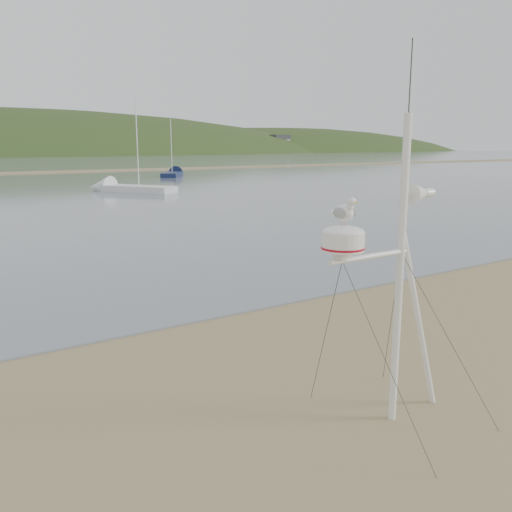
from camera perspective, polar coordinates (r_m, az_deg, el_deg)
ground at (r=7.18m, az=-11.77°, el=-19.55°), size 560.00×560.00×0.00m
mast_rig at (r=7.43m, az=14.52°, el=-8.34°), size 2.19×2.34×4.95m
sailboat_white_near at (r=44.83m, az=-14.45°, el=6.96°), size 5.74×7.66×7.75m
sailboat_blue_far at (r=66.11m, az=-8.53°, el=8.59°), size 5.55×6.90×7.14m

